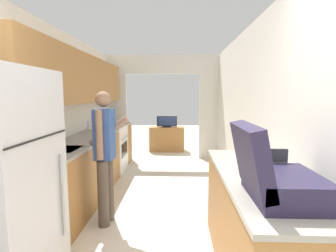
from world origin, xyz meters
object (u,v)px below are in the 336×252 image
(television, at_px, (167,122))
(knife, at_px, (117,124))
(suitcase, at_px, (273,176))
(tv_cabinet, at_px, (167,139))
(person, at_px, (105,154))
(range_oven, at_px, (109,149))

(television, xyz_separation_m, knife, (-1.03, -1.46, 0.11))
(suitcase, distance_m, tv_cabinet, 5.68)
(person, bearing_deg, television, -1.90)
(range_oven, xyz_separation_m, suitcase, (1.99, -3.59, 0.60))
(person, bearing_deg, suitcase, -128.30)
(tv_cabinet, bearing_deg, television, -90.00)
(television, height_order, knife, television)
(range_oven, distance_m, television, 2.24)
(suitcase, bearing_deg, person, 135.70)
(person, xyz_separation_m, suitcase, (1.46, -1.43, 0.21))
(range_oven, bearing_deg, suitcase, -61.00)
(person, height_order, suitcase, person)
(knife, bearing_deg, tv_cabinet, 25.45)
(television, distance_m, knife, 1.79)
(person, distance_m, tv_cabinet, 4.20)
(range_oven, distance_m, knife, 0.66)
(suitcase, relative_size, tv_cabinet, 0.58)
(tv_cabinet, distance_m, knife, 1.92)
(range_oven, distance_m, person, 2.26)
(range_oven, bearing_deg, television, 60.41)
(range_oven, bearing_deg, person, -76.30)
(suitcase, bearing_deg, knife, 115.41)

